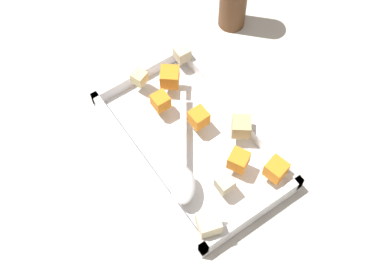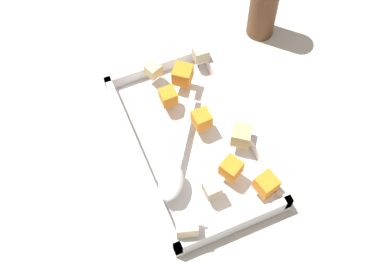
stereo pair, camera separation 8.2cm
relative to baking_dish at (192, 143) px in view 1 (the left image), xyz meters
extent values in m
plane|color=beige|center=(-0.01, -0.02, -0.01)|extent=(4.00, 4.00, 0.00)
cube|color=silver|center=(0.00, 0.00, -0.01)|extent=(0.34, 0.20, 0.01)
cube|color=silver|center=(0.00, -0.09, 0.02)|extent=(0.34, 0.01, 0.03)
cube|color=silver|center=(0.00, 0.09, 0.02)|extent=(0.34, 0.01, 0.03)
cube|color=silver|center=(-0.17, 0.00, 0.02)|extent=(0.01, 0.20, 0.03)
cube|color=silver|center=(0.17, 0.00, 0.02)|extent=(0.01, 0.20, 0.03)
cube|color=orange|center=(0.08, 0.01, 0.04)|extent=(0.03, 0.03, 0.03)
cube|color=orange|center=(-0.09, -0.03, 0.04)|extent=(0.04, 0.04, 0.03)
cube|color=orange|center=(0.01, -0.02, 0.04)|extent=(0.03, 0.03, 0.03)
cube|color=orange|center=(0.11, -0.03, 0.05)|extent=(0.05, 0.05, 0.03)
cube|color=orange|center=(-0.13, -0.07, 0.04)|extent=(0.04, 0.04, 0.03)
cube|color=beige|center=(-0.11, 0.01, 0.04)|extent=(0.03, 0.03, 0.02)
cube|color=beige|center=(0.14, -0.08, 0.04)|extent=(0.03, 0.03, 0.03)
cube|color=#E0CC89|center=(0.14, 0.01, 0.04)|extent=(0.03, 0.03, 0.02)
cube|color=beige|center=(-0.15, 0.07, 0.05)|extent=(0.04, 0.04, 0.03)
cube|color=tan|center=(-0.04, -0.07, 0.04)|extent=(0.04, 0.04, 0.03)
ellipsoid|color=silver|center=(-0.07, 0.07, 0.04)|extent=(0.08, 0.07, 0.02)
cube|color=silver|center=(0.02, 0.01, 0.03)|extent=(0.13, 0.09, 0.01)
camera|label=1|loc=(-0.33, 0.23, 0.75)|focal=46.01mm
camera|label=2|loc=(-0.37, 0.16, 0.75)|focal=46.01mm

